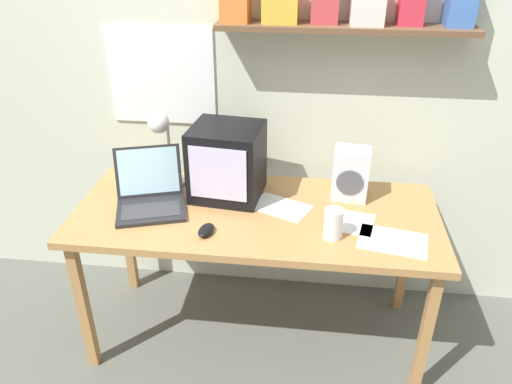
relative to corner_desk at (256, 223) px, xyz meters
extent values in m
plane|color=#5C5D54|center=(0.00, 0.00, -0.69)|extent=(12.00, 12.00, 0.00)
cube|color=beige|center=(0.00, 0.48, 0.61)|extent=(5.60, 0.06, 2.60)
cube|color=white|center=(-0.53, 0.44, 0.54)|extent=(0.54, 0.01, 0.48)
cube|color=brown|center=(0.35, 0.36, 0.82)|extent=(1.14, 0.18, 0.02)
cube|color=gold|center=(0.06, 0.38, 0.92)|extent=(0.16, 0.14, 0.18)
cube|color=silver|center=(0.44, 0.37, 0.92)|extent=(0.14, 0.15, 0.19)
cube|color=#406DBA|center=(0.83, 0.38, 0.93)|extent=(0.11, 0.13, 0.20)
cube|color=#B68148|center=(0.00, 0.00, 0.05)|extent=(1.66, 0.71, 0.03)
cube|color=#B68148|center=(-0.77, -0.29, -0.33)|extent=(0.04, 0.05, 0.72)
cube|color=#B68148|center=(0.77, -0.29, -0.33)|extent=(0.04, 0.05, 0.72)
cube|color=#B68148|center=(-0.77, 0.29, -0.33)|extent=(0.04, 0.05, 0.72)
cube|color=#B68148|center=(0.77, 0.29, -0.33)|extent=(0.04, 0.05, 0.72)
cube|color=black|center=(-0.15, 0.14, 0.24)|extent=(0.35, 0.32, 0.35)
cube|color=silver|center=(-0.17, -0.01, 0.25)|extent=(0.26, 0.04, 0.25)
cube|color=#232326|center=(-0.47, -0.06, 0.07)|extent=(0.36, 0.32, 0.02)
cube|color=#38383A|center=(-0.47, -0.08, 0.08)|extent=(0.29, 0.20, 0.00)
cube|color=#232326|center=(-0.52, 0.09, 0.19)|extent=(0.32, 0.18, 0.22)
cube|color=#ABD2DC|center=(-0.52, 0.09, 0.19)|extent=(0.29, 0.16, 0.20)
cylinder|color=silver|center=(-0.46, 0.23, 0.07)|extent=(0.15, 0.15, 0.01)
cylinder|color=silver|center=(-0.46, 0.23, 0.24)|extent=(0.02, 0.02, 0.33)
sphere|color=silver|center=(-0.48, 0.17, 0.41)|extent=(0.10, 0.10, 0.10)
cylinder|color=white|center=(0.34, -0.17, 0.13)|extent=(0.08, 0.08, 0.13)
cylinder|color=#4CC656|center=(0.34, -0.17, 0.11)|extent=(0.07, 0.07, 0.10)
cube|color=silver|center=(0.43, 0.19, 0.19)|extent=(0.18, 0.15, 0.25)
cylinder|color=#4C4C51|center=(0.42, 0.12, 0.18)|extent=(0.12, 0.02, 0.12)
ellipsoid|color=black|center=(-0.19, -0.21, 0.08)|extent=(0.08, 0.11, 0.03)
cube|color=white|center=(0.11, 0.05, 0.07)|extent=(0.31, 0.26, 0.00)
cube|color=silver|center=(0.43, -0.05, 0.07)|extent=(0.23, 0.22, 0.00)
cube|color=white|center=(0.59, -0.17, 0.07)|extent=(0.31, 0.24, 0.00)
camera|label=1|loc=(0.24, -1.93, 1.26)|focal=35.00mm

